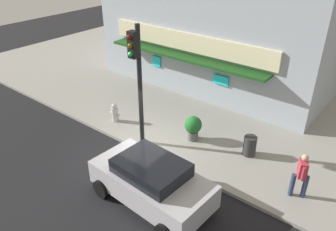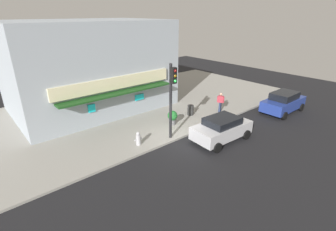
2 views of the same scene
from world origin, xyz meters
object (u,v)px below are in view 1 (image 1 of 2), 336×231
at_px(potted_plant_by_doorway, 193,127).
at_px(parked_car_silver, 152,181).
at_px(fire_hydrant, 115,113).
at_px(traffic_light, 137,72).
at_px(pedestrian, 301,174).
at_px(trash_can, 250,146).

bearing_deg(potted_plant_by_doorway, parked_car_silver, -75.49).
bearing_deg(fire_hydrant, potted_plant_by_doorway, 14.50).
xyz_separation_m(traffic_light, pedestrian, (6.06, 0.91, -2.21)).
distance_m(pedestrian, potted_plant_by_doorway, 4.64).
distance_m(trash_can, pedestrian, 2.58).
relative_size(potted_plant_by_doorway, parked_car_silver, 0.26).
bearing_deg(traffic_light, trash_can, 28.32).
distance_m(fire_hydrant, parked_car_silver, 5.34).
xyz_separation_m(traffic_light, parked_car_silver, (2.43, -2.10, -2.41)).
bearing_deg(potted_plant_by_doorway, pedestrian, -8.35).
bearing_deg(traffic_light, potted_plant_by_doorway, 47.06).
bearing_deg(potted_plant_by_doorway, traffic_light, -132.94).
xyz_separation_m(traffic_light, trash_can, (3.80, 2.05, -2.71)).
height_order(fire_hydrant, parked_car_silver, parked_car_silver).
height_order(trash_can, pedestrian, pedestrian).
bearing_deg(pedestrian, trash_can, 153.41).
bearing_deg(fire_hydrant, trash_can, 13.23).
xyz_separation_m(fire_hydrant, parked_car_silver, (4.58, -2.74, 0.27)).
xyz_separation_m(fire_hydrant, potted_plant_by_doorway, (3.63, 0.94, 0.18)).
relative_size(pedestrian, potted_plant_by_doorway, 1.55).
distance_m(traffic_light, parked_car_silver, 4.01).
distance_m(traffic_light, potted_plant_by_doorway, 3.31).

